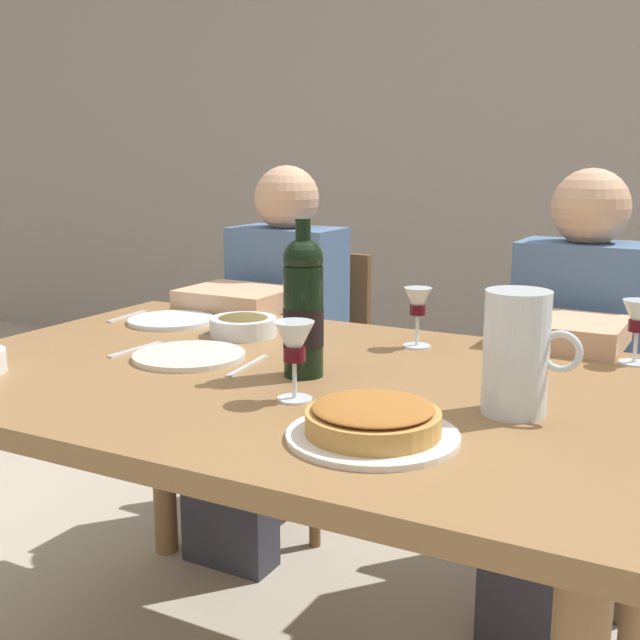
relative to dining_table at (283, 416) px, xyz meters
name	(u,v)px	position (x,y,z in m)	size (l,w,h in m)	color
back_wall	(563,109)	(0.00, 2.61, 0.73)	(8.00, 0.10, 2.80)	#A3998E
dining_table	(283,416)	(0.00, 0.00, 0.00)	(1.50, 1.00, 0.76)	olive
wine_bottle	(304,308)	(0.05, 0.00, 0.23)	(0.08, 0.08, 0.31)	black
water_pitcher	(516,360)	(0.48, -0.04, 0.19)	(0.17, 0.11, 0.21)	silver
baked_tart	(373,422)	(0.32, -0.26, 0.12)	(0.27, 0.27, 0.06)	white
olive_bowl	(243,325)	(-0.25, 0.24, 0.12)	(0.16, 0.16, 0.05)	silver
wine_glass_left_diner	(418,305)	(0.16, 0.33, 0.19)	(0.06, 0.06, 0.14)	silver
wine_glass_right_diner	(294,346)	(0.11, -0.15, 0.19)	(0.07, 0.07, 0.14)	silver
wine_glass_centre	(638,320)	(0.62, 0.41, 0.19)	(0.07, 0.07, 0.14)	silver
dinner_plate_left_setting	(189,356)	(-0.24, 0.00, 0.10)	(0.24, 0.24, 0.01)	silver
dinner_plate_right_setting	(171,320)	(-0.50, 0.28, 0.10)	(0.23, 0.23, 0.01)	silver
fork_left_setting	(135,350)	(-0.39, 0.00, 0.09)	(0.16, 0.01, 0.01)	silver
knife_left_setting	(247,366)	(-0.09, 0.00, 0.09)	(0.18, 0.01, 0.01)	silver
knife_right_setting	(218,327)	(-0.35, 0.28, 0.09)	(0.18, 0.01, 0.01)	silver
spoon_right_setting	(127,316)	(-0.65, 0.28, 0.09)	(0.16, 0.01, 0.01)	silver
chair_left	(307,366)	(-0.45, 0.91, -0.17)	(0.40, 0.40, 0.87)	brown
diner_left	(269,346)	(-0.45, 0.68, -0.05)	(0.34, 0.50, 1.16)	#4C6B93
chair_right	(585,405)	(0.45, 0.92, -0.17)	(0.41, 0.41, 0.87)	brown
diner_right	(570,385)	(0.45, 0.68, -0.05)	(0.34, 0.51, 1.16)	#4C6B93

